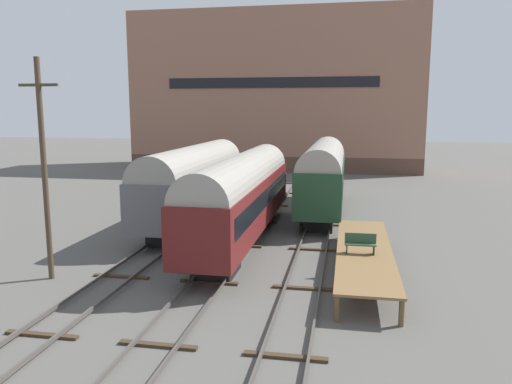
{
  "coord_description": "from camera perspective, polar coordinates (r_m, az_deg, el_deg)",
  "views": [
    {
      "loc": [
        5.79,
        -23.1,
        7.49
      ],
      "look_at": [
        0.0,
        8.33,
        2.2
      ],
      "focal_mm": 35.0,
      "sensor_mm": 36.0,
      "label": 1
    }
  ],
  "objects": [
    {
      "name": "warehouse_building",
      "position": [
        65.31,
        2.43,
        11.29
      ],
      "size": [
        35.62,
        11.06,
        19.32
      ],
      "color": "brown",
      "rests_on": "ground"
    },
    {
      "name": "train_car_green",
      "position": [
        36.33,
        7.7,
        2.17
      ],
      "size": [
        2.92,
        15.03,
        5.22
      ],
      "color": "black",
      "rests_on": "ground"
    },
    {
      "name": "track_middle",
      "position": [
        24.92,
        -3.5,
        -7.76
      ],
      "size": [
        2.6,
        60.0,
        0.26
      ],
      "color": "#4C4742",
      "rests_on": "ground"
    },
    {
      "name": "train_car_maroon",
      "position": [
        28.07,
        -1.61,
        -0.06
      ],
      "size": [
        2.86,
        17.54,
        5.03
      ],
      "color": "black",
      "rests_on": "ground"
    },
    {
      "name": "track_left",
      "position": [
        26.18,
        -12.33,
        -7.12
      ],
      "size": [
        2.6,
        60.0,
        0.26
      ],
      "color": "#4C4742",
      "rests_on": "ground"
    },
    {
      "name": "bench",
      "position": [
        23.08,
        11.84,
        -5.71
      ],
      "size": [
        1.4,
        0.4,
        0.91
      ],
      "color": "#2D4C33",
      "rests_on": "station_platform"
    },
    {
      "name": "train_car_grey",
      "position": [
        33.06,
        -7.09,
        1.37
      ],
      "size": [
        3.11,
        15.46,
        5.17
      ],
      "color": "black",
      "rests_on": "ground"
    },
    {
      "name": "utility_pole",
      "position": [
        23.48,
        -23.06,
        2.56
      ],
      "size": [
        1.8,
        0.24,
        9.68
      ],
      "color": "#473828",
      "rests_on": "ground"
    },
    {
      "name": "person_worker",
      "position": [
        24.01,
        -9.54,
        -6.23
      ],
      "size": [
        0.32,
        0.32,
        1.78
      ],
      "color": "#282833",
      "rests_on": "ground"
    },
    {
      "name": "track_right",
      "position": [
        24.3,
        6.04,
        -8.25
      ],
      "size": [
        2.6,
        60.0,
        0.26
      ],
      "color": "#4C4742",
      "rests_on": "ground"
    },
    {
      "name": "station_platform",
      "position": [
        23.94,
        12.27,
        -6.6
      ],
      "size": [
        2.53,
        12.14,
        1.07
      ],
      "color": "brown",
      "rests_on": "ground"
    },
    {
      "name": "ground_plane",
      "position": [
        24.97,
        -3.5,
        -8.08
      ],
      "size": [
        200.0,
        200.0,
        0.0
      ],
      "primitive_type": "plane",
      "color": "#56544F"
    }
  ]
}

